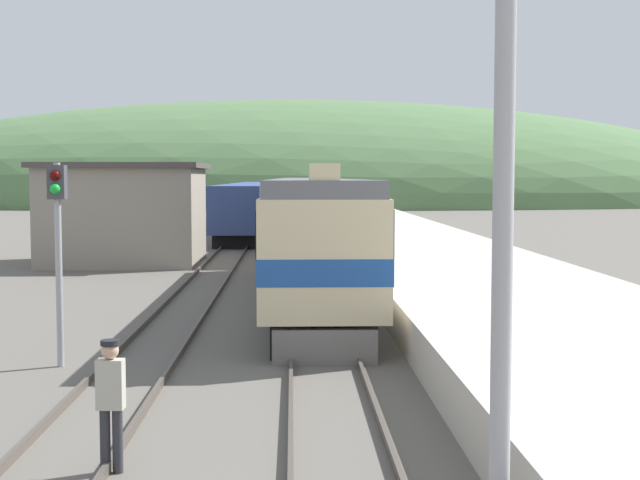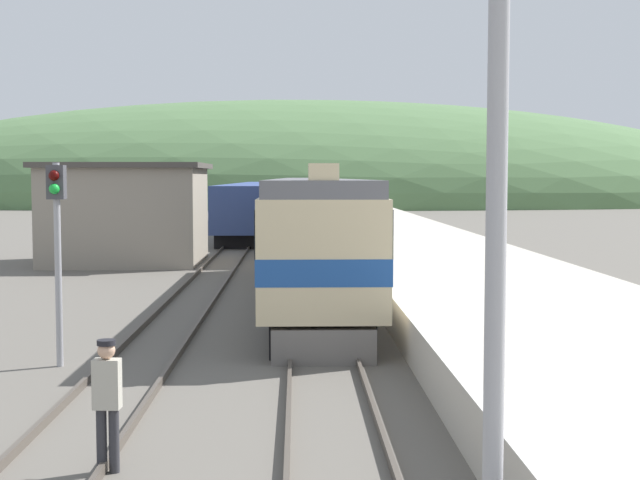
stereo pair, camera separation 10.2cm
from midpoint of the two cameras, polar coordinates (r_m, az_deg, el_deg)
name	(u,v)px [view 2 (the right image)]	position (r m, az deg, el deg)	size (l,w,h in m)	color
track_main	(303,224)	(74.23, -1.06, 1.04)	(1.52, 180.00, 0.16)	#4C443D
track_siding	(256,224)	(74.30, -4.07, 1.03)	(1.52, 180.00, 0.16)	#4C443D
platform	(394,234)	(54.57, 4.78, 0.37)	(7.17, 140.00, 1.00)	#BCB5A5
distant_hills	(300,203)	(137.33, -1.29, 2.39)	(148.57, 66.86, 31.10)	#517547
station_shed	(127,213)	(42.02, -12.20, 1.70)	(7.32, 6.86, 4.62)	gray
express_train_lead_car	(314,235)	(28.45, -0.26, 0.34)	(2.92, 20.20, 4.28)	black
carriage_second	(306,210)	(49.63, -0.82, 1.91)	(2.91, 19.99, 3.92)	black
carriage_third	(303,200)	(70.49, -1.03, 2.55)	(2.91, 19.99, 3.92)	black
siding_train	(253,205)	(69.78, -4.24, 2.25)	(2.90, 42.46, 3.50)	black
signal_post_siding	(57,222)	(19.32, -16.34, 1.12)	(0.36, 0.42, 4.29)	#9E9EA3
track_worker	(107,396)	(12.47, -13.24, -9.72)	(0.37, 0.25, 1.81)	#2D2D33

